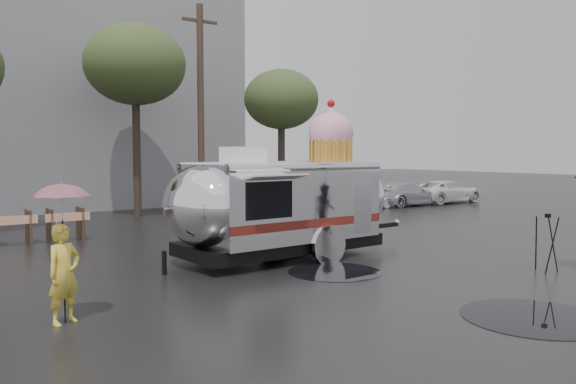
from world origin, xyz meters
TOP-DOWN VIEW (x-y plane):
  - ground at (0.00, 0.00)m, footprint 120.00×120.00m
  - puddles at (0.08, 1.02)m, footprint 2.76×9.92m
  - utility_pole at (2.50, 14.00)m, footprint 1.60×0.28m
  - tree_mid at (0.00, 15.00)m, footprint 4.20×4.20m
  - tree_right at (6.00, 13.00)m, footprint 3.36×3.36m
  - barricade_row at (-5.55, 9.96)m, footprint 4.30×0.80m
  - parked_cars at (11.78, 12.00)m, footprint 13.20×1.90m
  - airstream_trailer at (-0.04, 3.74)m, footprint 7.85×3.29m
  - person_left at (-6.06, 1.03)m, footprint 0.68×0.59m
  - umbrella_pink at (-6.06, 1.03)m, footprint 1.03×1.03m
  - tripod at (3.91, -1.07)m, footprint 0.49×0.56m

SIDE VIEW (x-z plane):
  - ground at x=0.00m, z-range 0.00..0.00m
  - puddles at x=0.08m, z-range 0.00..0.01m
  - barricade_row at x=-5.55m, z-range 0.02..1.02m
  - parked_cars at x=11.78m, z-range -0.03..1.47m
  - tripod at x=3.91m, z-range 0.09..1.43m
  - person_left at x=-6.06m, z-range 0.00..1.59m
  - airstream_trailer at x=-0.04m, z-range -0.63..3.60m
  - umbrella_pink at x=-6.06m, z-range 0.77..3.03m
  - utility_pole at x=2.50m, z-range 0.12..9.12m
  - tree_right at x=6.00m, z-range 1.85..8.27m
  - tree_mid at x=0.00m, z-range 2.33..10.35m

